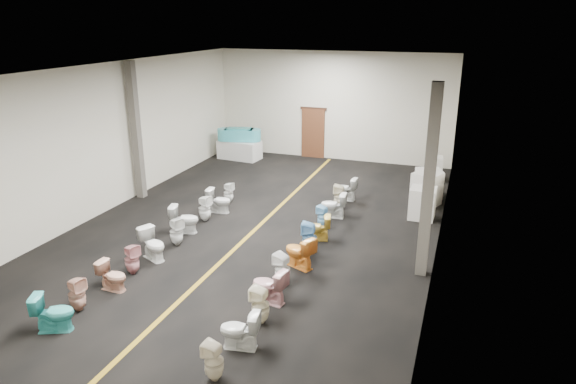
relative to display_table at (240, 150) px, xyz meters
name	(u,v)px	position (x,y,z in m)	size (l,w,h in m)	color
floor	(260,225)	(3.68, -6.63, -0.39)	(16.00, 16.00, 0.00)	black
ceiling	(257,68)	(3.68, -6.63, 4.11)	(16.00, 16.00, 0.00)	black
wall_back	(332,106)	(3.68, 1.37, 1.86)	(10.00, 10.00, 0.00)	beige
wall_front	(39,282)	(3.68, -14.63, 1.86)	(10.00, 10.00, 0.00)	beige
wall_left	(110,137)	(-1.32, -6.63, 1.86)	(16.00, 16.00, 0.00)	beige
wall_right	(445,167)	(8.68, -6.63, 1.86)	(16.00, 16.00, 0.00)	beige
aisle_stripe	(260,225)	(3.68, -6.63, -0.39)	(0.12, 15.60, 0.01)	#987216
back_door	(313,133)	(2.88, 1.31, 0.66)	(1.00, 0.10, 2.10)	#562D19
door_frame	(314,108)	(2.88, 1.32, 1.73)	(1.15, 0.08, 0.10)	#331C11
column_left	(136,131)	(-1.07, -5.63, 1.86)	(0.25, 0.25, 4.50)	#59544C
column_right	(429,183)	(8.43, -8.13, 1.86)	(0.25, 0.25, 4.50)	#59544C
display_table	(240,150)	(0.00, 0.00, 0.00)	(1.77, 0.88, 0.79)	silver
bathtub	(239,134)	(0.00, 0.00, 0.68)	(1.83, 0.94, 0.55)	#3FABB6
appliance_crate_a	(422,203)	(8.08, -4.47, 0.08)	(0.74, 0.74, 0.95)	white
appliance_crate_b	(426,189)	(8.08, -3.23, 0.14)	(0.78, 0.78, 1.07)	silver
appliance_crate_c	(429,183)	(8.08, -2.29, 0.06)	(0.80, 0.80, 0.91)	silver
appliance_crate_d	(433,169)	(8.08, -0.41, 0.06)	(0.63, 0.63, 0.90)	silver
toilet_left_0	(54,313)	(1.99, -12.89, 0.00)	(0.43, 0.76, 0.78)	teal
toilet_left_1	(77,294)	(1.90, -12.16, -0.02)	(0.34, 0.35, 0.75)	tan
toilet_left_2	(113,276)	(2.05, -11.21, -0.05)	(0.38, 0.67, 0.68)	#DA9F83
toilet_left_3	(132,259)	(1.99, -10.41, -0.02)	(0.34, 0.34, 0.75)	#D08A8E
toilet_left_4	(153,244)	(2.02, -9.58, 0.01)	(0.45, 0.79, 0.80)	white
toilet_left_5	(176,231)	(2.12, -8.65, -0.01)	(0.35, 0.36, 0.77)	white
toilet_left_6	(184,219)	(1.89, -7.84, 0.01)	(0.45, 0.79, 0.80)	silver
toilet_left_7	(205,208)	(2.01, -6.86, 0.00)	(0.36, 0.36, 0.79)	white
toilet_left_8	(219,201)	(2.08, -6.08, -0.01)	(0.42, 0.74, 0.76)	silver
toilet_left_9	(229,193)	(1.97, -5.17, -0.05)	(0.31, 0.31, 0.68)	white
toilet_right_0	(214,361)	(5.56, -13.16, -0.03)	(0.32, 0.33, 0.72)	beige
toilet_right_1	(240,330)	(5.60, -12.22, -0.02)	(0.42, 0.74, 0.75)	white
toilet_right_2	(260,305)	(5.64, -11.33, 0.00)	(0.36, 0.36, 0.79)	#F5EAC9
toilet_right_3	(269,286)	(5.52, -10.55, 0.00)	(0.44, 0.78, 0.79)	#D79A9E
toilet_right_4	(282,269)	(5.52, -9.74, -0.01)	(0.35, 0.36, 0.78)	white
toilet_right_5	(299,252)	(5.61, -8.79, 0.02)	(0.46, 0.80, 0.82)	orange
toilet_right_6	(310,238)	(5.61, -7.96, 0.03)	(0.38, 0.39, 0.86)	#6AAADC
toilet_right_7	(317,228)	(5.56, -7.09, -0.03)	(0.40, 0.70, 0.72)	gold
toilet_right_8	(323,217)	(5.47, -6.23, -0.05)	(0.31, 0.31, 0.68)	#83C4EF
toilet_right_9	(333,205)	(5.55, -5.31, 0.00)	(0.44, 0.76, 0.78)	white
toilet_right_10	(339,197)	(5.53, -4.51, 0.00)	(0.36, 0.37, 0.79)	beige
toilet_right_11	(345,189)	(5.52, -3.66, 0.00)	(0.43, 0.76, 0.78)	silver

